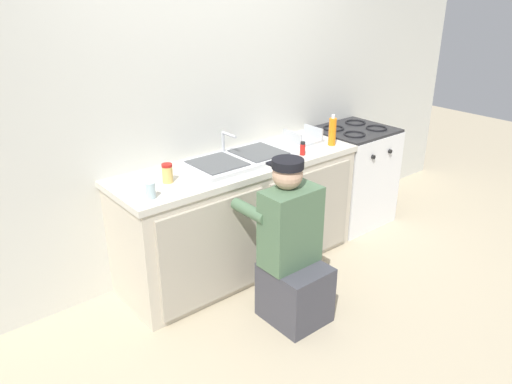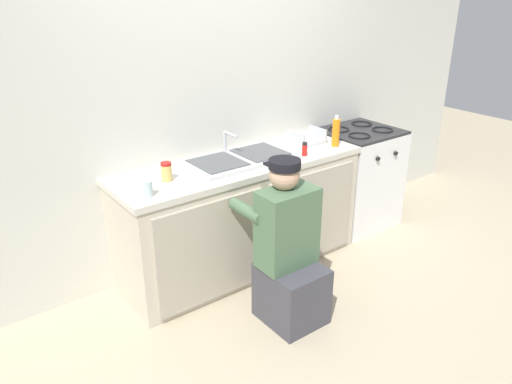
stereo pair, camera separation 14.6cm
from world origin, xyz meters
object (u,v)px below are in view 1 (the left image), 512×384
object	(u,v)px
dish_rack_tray	(303,139)
plumber_person	(292,256)
soap_bottle_orange	(332,131)
water_glass	(151,191)
sink_double_basin	(238,159)
condiment_jar	(167,173)
spice_bottle_red	(303,149)
stove_range	(351,175)

from	to	relation	value
dish_rack_tray	plumber_person	bearing A→B (deg)	-137.24
soap_bottle_orange	water_glass	bearing A→B (deg)	-179.35
dish_rack_tray	water_glass	size ratio (longest dim) A/B	2.80
sink_double_basin	soap_bottle_orange	bearing A→B (deg)	-11.19
plumber_person	water_glass	bearing A→B (deg)	141.55
condiment_jar	sink_double_basin	bearing A→B (deg)	2.08
sink_double_basin	plumber_person	size ratio (longest dim) A/B	0.72
plumber_person	dish_rack_tray	distance (m)	1.21
spice_bottle_red	water_glass	bearing A→B (deg)	179.65
sink_double_basin	stove_range	xyz separation A→B (m)	(1.30, -0.00, -0.45)
sink_double_basin	stove_range	size ratio (longest dim) A/B	0.89
condiment_jar	dish_rack_tray	bearing A→B (deg)	2.80
plumber_person	dish_rack_tray	bearing A→B (deg)	42.76
plumber_person	water_glass	world-z (taller)	plumber_person
sink_double_basin	dish_rack_tray	bearing A→B (deg)	3.42
sink_double_basin	dish_rack_tray	distance (m)	0.70
soap_bottle_orange	condiment_jar	world-z (taller)	soap_bottle_orange
plumber_person	dish_rack_tray	world-z (taller)	plumber_person
soap_bottle_orange	water_glass	size ratio (longest dim) A/B	2.50
stove_range	water_glass	xyz separation A→B (m)	(-2.11, -0.18, 0.48)
spice_bottle_red	soap_bottle_orange	world-z (taller)	soap_bottle_orange
plumber_person	soap_bottle_orange	world-z (taller)	soap_bottle_orange
stove_range	plumber_person	distance (m)	1.60
water_glass	stove_range	bearing A→B (deg)	4.84
plumber_person	spice_bottle_red	distance (m)	0.93
sink_double_basin	water_glass	distance (m)	0.83
stove_range	dish_rack_tray	world-z (taller)	dish_rack_tray
water_glass	condiment_jar	bearing A→B (deg)	37.10
spice_bottle_red	sink_double_basin	bearing A→B (deg)	158.03
sink_double_basin	soap_bottle_orange	world-z (taller)	soap_bottle_orange
water_glass	spice_bottle_red	bearing A→B (deg)	-0.35
water_glass	dish_rack_tray	bearing A→B (deg)	8.38
sink_double_basin	stove_range	bearing A→B (deg)	-0.10
spice_bottle_red	condiment_jar	bearing A→B (deg)	171.14
plumber_person	condiment_jar	world-z (taller)	plumber_person
condiment_jar	dish_rack_tray	xyz separation A→B (m)	(1.30, 0.06, -0.04)
stove_range	water_glass	world-z (taller)	water_glass
condiment_jar	spice_bottle_red	bearing A→B (deg)	-8.86
sink_double_basin	condiment_jar	bearing A→B (deg)	-177.92
plumber_person	soap_bottle_orange	size ratio (longest dim) A/B	4.42
sink_double_basin	condiment_jar	size ratio (longest dim) A/B	6.25
condiment_jar	water_glass	xyz separation A→B (m)	(-0.21, -0.16, -0.01)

